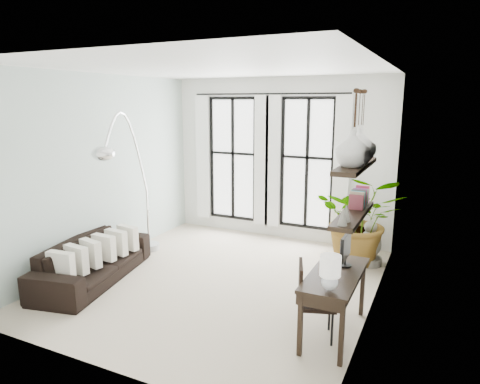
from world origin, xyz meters
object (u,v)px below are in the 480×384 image
Objects in this scene: sofa at (93,260)px; buddha at (370,246)px; plant at (361,219)px; desk at (334,279)px; arc_lamp at (126,148)px; desk_chair at (309,296)px.

buddha reaches higher than sofa.
plant is 2.55m from desk.
arc_lamp reaches higher than desk.
sofa is 1.85m from arc_lamp.
plant is at bearing 26.58° from arc_lamp.
sofa is 3.77m from desk.
sofa is 1.42× the size of plant.
arc_lamp is at bearing -153.42° from plant.
desk is 0.51× the size of arc_lamp.
sofa is at bearing -144.99° from plant.
desk_chair is at bearing -104.47° from sofa.
arc_lamp is at bearing 145.81° from desk_chair.
buddha is (0.02, 2.54, -0.40)m from desk.
desk_chair is (-0.10, -2.68, -0.26)m from plant.
desk is at bearing -12.38° from arc_lamp.
desk_chair is 1.18× the size of buddha.
buddha is (3.66, 1.74, -1.68)m from arc_lamp.
sofa is at bearing -97.56° from arc_lamp.
sofa is 1.68× the size of desk.
sofa is 4.53m from buddha.
buddha is at bearing -68.18° from sofa.
arc_lamp reaches higher than sofa.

